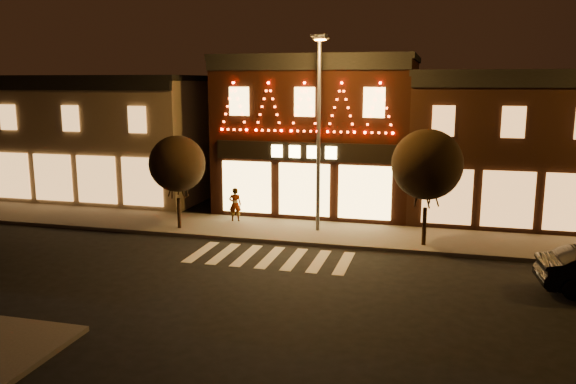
% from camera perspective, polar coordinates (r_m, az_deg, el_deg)
% --- Properties ---
extents(ground, '(120.00, 120.00, 0.00)m').
position_cam_1_polar(ground, '(19.82, -5.09, -9.79)').
color(ground, black).
rests_on(ground, ground).
extents(sidewalk_far, '(44.00, 4.00, 0.15)m').
position_cam_1_polar(sidewalk_far, '(26.70, 4.82, -4.15)').
color(sidewalk_far, '#47423D').
rests_on(sidewalk_far, ground).
extents(building_left, '(12.20, 8.28, 7.30)m').
position_cam_1_polar(building_left, '(37.06, -16.92, 5.28)').
color(building_left, '#7D6E59').
rests_on(building_left, ground).
extents(building_pulp, '(10.20, 8.34, 8.30)m').
position_cam_1_polar(building_pulp, '(32.16, 3.27, 5.84)').
color(building_pulp, black).
rests_on(building_pulp, ground).
extents(building_right_a, '(9.20, 8.28, 7.50)m').
position_cam_1_polar(building_right_a, '(31.73, 20.38, 4.38)').
color(building_right_a, '#371D13').
rests_on(building_right_a, ground).
extents(streetlamp_mid, '(0.78, 2.01, 8.78)m').
position_cam_1_polar(streetlamp_mid, '(25.94, 3.06, 7.16)').
color(streetlamp_mid, '#59595E').
rests_on(streetlamp_mid, sidewalk_far).
extents(tree_left, '(2.62, 2.62, 4.37)m').
position_cam_1_polar(tree_left, '(27.30, -10.87, 2.75)').
color(tree_left, black).
rests_on(tree_left, sidewalk_far).
extents(tree_right, '(2.94, 2.94, 4.91)m').
position_cam_1_polar(tree_right, '(24.60, 13.56, 2.65)').
color(tree_right, black).
rests_on(tree_right, sidewalk_far).
extents(pedestrian, '(0.68, 0.52, 1.67)m').
position_cam_1_polar(pedestrian, '(28.69, -5.24, -1.22)').
color(pedestrian, gray).
rests_on(pedestrian, sidewalk_far).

